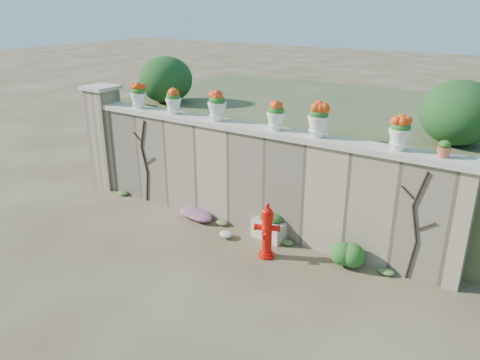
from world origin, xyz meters
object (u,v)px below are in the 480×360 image
Objects in this scene: fire_hydrant at (267,230)px; terracotta_pot at (444,150)px; urn_pot_0 at (138,96)px; planter_box at (270,226)px.

fire_hydrant is 3.17m from terracotta_pot.
urn_pot_0 reaches higher than fire_hydrant.
terracotta_pot is at bearing -0.00° from urn_pot_0.
urn_pot_0 is at bearing 143.18° from fire_hydrant.
terracotta_pot reaches higher than fire_hydrant.
urn_pot_0 is at bearing -174.22° from planter_box.
fire_hydrant is 1.48× the size of planter_box.
urn_pot_0 is (-3.54, 0.25, 2.12)m from planter_box.
fire_hydrant is 4.35m from urn_pot_0.
urn_pot_0 is (-3.84, 0.90, 1.84)m from fire_hydrant.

